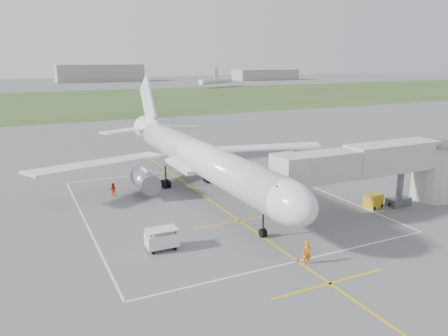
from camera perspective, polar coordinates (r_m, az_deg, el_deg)
name	(u,v)px	position (r m, az deg, el deg)	size (l,w,h in m)	color
ground	(201,194)	(52.68, -3.03, -3.40)	(700.00, 700.00, 0.00)	#5E5E61
grass_strip	(68,102)	(178.13, -19.72, 8.16)	(700.00, 120.00, 0.02)	#2D4B20
apron_markings	(222,208)	(47.63, -0.29, -5.29)	(28.20, 60.00, 0.01)	gold
airliner	(198,157)	(52.21, -3.41, 1.42)	(38.93, 46.75, 13.52)	silver
jet_bridge	(387,166)	(49.34, 20.47, 0.22)	(23.40, 5.00, 7.20)	#ABA69A
gpu_unit	(373,201)	(50.35, 18.91, -4.12)	(2.25, 1.80, 1.50)	#BE8B17
baggage_cart	(162,239)	(37.89, -8.13, -9.15)	(2.68, 1.63, 1.85)	silver
ramp_worker_nose	(307,253)	(35.60, 10.80, -10.82)	(0.70, 0.46, 1.92)	orange
ramp_worker_wing	(113,189)	(53.23, -14.29, -2.73)	(0.79, 0.61, 1.62)	#FA3207
distant_hangars	(14,76)	(311.76, -25.74, 10.74)	(345.00, 49.00, 12.00)	gray
distant_aircraft	(82,86)	(218.55, -18.01, 10.18)	(175.28, 58.96, 8.85)	silver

